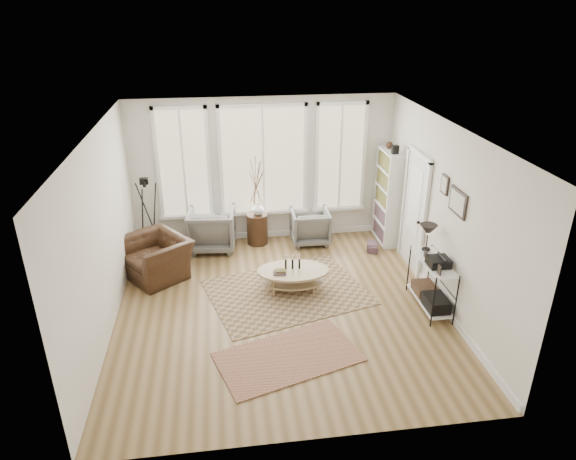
{
  "coord_description": "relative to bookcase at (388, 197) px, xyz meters",
  "views": [
    {
      "loc": [
        -0.84,
        -7.0,
        4.6
      ],
      "look_at": [
        0.2,
        0.6,
        1.1
      ],
      "focal_mm": 32.0,
      "sensor_mm": 36.0,
      "label": 1
    }
  ],
  "objects": [
    {
      "name": "bay_window",
      "position": [
        -2.44,
        0.49,
        0.65
      ],
      "size": [
        4.14,
        0.12,
        2.24
      ],
      "color": "#CAB983",
      "rests_on": "ground"
    },
    {
      "name": "coffee_table",
      "position": [
        -2.17,
        -1.7,
        -0.66
      ],
      "size": [
        1.27,
        0.86,
        0.56
      ],
      "color": "tan",
      "rests_on": "ground"
    },
    {
      "name": "armchair_left",
      "position": [
        -3.51,
        0.11,
        -0.54
      ],
      "size": [
        0.97,
        1.0,
        0.83
      ],
      "primitive_type": "imported",
      "rotation": [
        0.0,
        0.0,
        3.05
      ],
      "color": "slate",
      "rests_on": "ground"
    },
    {
      "name": "accent_chair",
      "position": [
        -4.51,
        -0.87,
        -0.59
      ],
      "size": [
        1.48,
        1.46,
        0.73
      ],
      "primitive_type": "imported",
      "rotation": [
        0.0,
        0.0,
        -0.92
      ],
      "color": "#362115",
      "rests_on": "ground"
    },
    {
      "name": "low_shelf",
      "position": [
        -0.06,
        -2.52,
        -0.44
      ],
      "size": [
        0.38,
        1.08,
        1.3
      ],
      "color": "white",
      "rests_on": "ground"
    },
    {
      "name": "armchair_right",
      "position": [
        -1.54,
        0.12,
        -0.61
      ],
      "size": [
        0.76,
        0.78,
        0.7
      ],
      "primitive_type": "imported",
      "rotation": [
        0.0,
        0.0,
        3.12
      ],
      "color": "slate",
      "rests_on": "ground"
    },
    {
      "name": "room",
      "position": [
        -2.42,
        -2.2,
        0.47
      ],
      "size": [
        5.5,
        5.54,
        2.9
      ],
      "color": "olive",
      "rests_on": "ground"
    },
    {
      "name": "wall_art",
      "position": [
        0.14,
        -2.49,
        0.92
      ],
      "size": [
        0.04,
        0.88,
        0.44
      ],
      "color": "black",
      "rests_on": "ground"
    },
    {
      "name": "book_stack_far",
      "position": [
        -0.39,
        -0.49,
        -0.88
      ],
      "size": [
        0.24,
        0.27,
        0.15
      ],
      "primitive_type": "cube",
      "rotation": [
        0.0,
        0.0,
        -0.35
      ],
      "color": "brown",
      "rests_on": "ground"
    },
    {
      "name": "book_stack_near",
      "position": [
        -0.39,
        -0.42,
        -0.87
      ],
      "size": [
        0.27,
        0.31,
        0.17
      ],
      "primitive_type": "cube",
      "rotation": [
        0.0,
        0.0,
        -0.31
      ],
      "color": "brown",
      "rests_on": "ground"
    },
    {
      "name": "bookcase",
      "position": [
        0.0,
        0.0,
        0.0
      ],
      "size": [
        0.31,
        0.85,
        2.06
      ],
      "color": "white",
      "rests_on": "ground"
    },
    {
      "name": "side_table",
      "position": [
        -2.61,
        0.22,
        -0.11
      ],
      "size": [
        0.42,
        0.42,
        1.76
      ],
      "color": "#362115",
      "rests_on": "ground"
    },
    {
      "name": "rug_main",
      "position": [
        -2.27,
        -1.77,
        -0.95
      ],
      "size": [
        2.96,
        2.52,
        0.01
      ],
      "primitive_type": "cube",
      "rotation": [
        0.0,
        0.0,
        0.27
      ],
      "color": "brown",
      "rests_on": "ground"
    },
    {
      "name": "door",
      "position": [
        0.13,
        -1.08,
        0.17
      ],
      "size": [
        0.09,
        1.06,
        2.22
      ],
      "color": "silver",
      "rests_on": "ground"
    },
    {
      "name": "rug_runner",
      "position": [
        -2.49,
        -3.5,
        -0.94
      ],
      "size": [
        2.17,
        1.61,
        0.01
      ],
      "primitive_type": "cube",
      "rotation": [
        0.0,
        0.0,
        0.31
      ],
      "color": "maroon",
      "rests_on": "ground"
    },
    {
      "name": "tripod_camera",
      "position": [
        -4.69,
        -0.03,
        -0.23
      ],
      "size": [
        0.55,
        0.55,
        1.57
      ],
      "color": "black",
      "rests_on": "ground"
    },
    {
      "name": "vase",
      "position": [
        -2.59,
        0.22,
        -0.2
      ],
      "size": [
        0.31,
        0.31,
        0.25
      ],
      "primitive_type": "imported",
      "rotation": [
        0.0,
        0.0,
        0.35
      ],
      "color": "silver",
      "rests_on": "side_table"
    }
  ]
}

